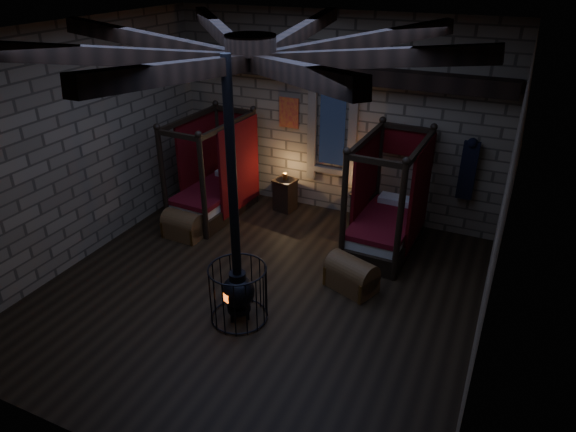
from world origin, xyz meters
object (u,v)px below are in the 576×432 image
at_px(bed_right, 386,221).
at_px(stove, 238,287).
at_px(bed_left, 215,191).
at_px(trunk_right, 352,275).
at_px(trunk_left, 183,226).

height_order(bed_right, stove, stove).
distance_m(bed_left, bed_right, 3.76).
height_order(bed_right, trunk_right, bed_right).
bearing_deg(bed_right, trunk_right, -92.87).
relative_size(bed_left, stove, 0.53).
bearing_deg(trunk_right, bed_left, 178.15).
bearing_deg(stove, bed_right, 86.79).
xyz_separation_m(trunk_left, trunk_right, (3.65, -0.32, 0.02)).
xyz_separation_m(bed_right, stove, (-1.49, -3.16, 0.04)).
distance_m(bed_right, trunk_left, 4.03).
bearing_deg(bed_left, trunk_right, -19.90).
height_order(bed_left, trunk_left, bed_left).
distance_m(bed_right, stove, 3.49).
bearing_deg(bed_left, trunk_left, -88.34).
relative_size(bed_right, trunk_left, 2.72).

